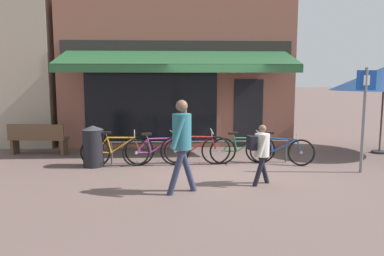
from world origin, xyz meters
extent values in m
plane|color=brown|center=(0.00, 0.00, 0.00)|extent=(160.00, 160.00, 0.00)
cube|color=#8E5647|center=(-0.99, 4.32, 2.47)|extent=(7.28, 3.00, 4.93)
cube|color=black|center=(-1.79, 2.80, 1.25)|extent=(4.00, 0.04, 2.20)
cube|color=black|center=(1.20, 2.80, 1.05)|extent=(0.90, 0.04, 2.10)
cube|color=#282623|center=(-0.99, 2.80, 3.03)|extent=(6.92, 0.06, 0.44)
cube|color=#23512D|center=(-0.99, 1.98, 2.70)|extent=(6.55, 1.69, 0.50)
cube|color=#23512D|center=(-0.99, 1.14, 2.38)|extent=(6.55, 0.03, 0.20)
cylinder|color=#47494F|center=(-0.46, 0.62, 0.55)|extent=(4.51, 0.04, 0.04)
cylinder|color=#47494F|center=(-2.67, 0.62, 0.28)|extent=(0.04, 0.04, 0.55)
cylinder|color=#47494F|center=(1.74, 0.62, 0.28)|extent=(0.04, 0.04, 0.55)
torus|color=black|center=(-1.96, 0.45, 0.36)|extent=(0.73, 0.16, 0.72)
cylinder|color=#9E9EA3|center=(-1.96, 0.45, 0.36)|extent=(0.08, 0.07, 0.07)
torus|color=black|center=(-3.00, 0.33, 0.36)|extent=(0.73, 0.16, 0.72)
cylinder|color=#9E9EA3|center=(-3.00, 0.33, 0.36)|extent=(0.08, 0.07, 0.07)
cylinder|color=orange|center=(-2.36, 0.40, 0.52)|extent=(0.59, 0.08, 0.39)
cylinder|color=orange|center=(-2.39, 0.38, 0.71)|extent=(0.65, 0.11, 0.05)
cylinder|color=orange|center=(-2.68, 0.36, 0.53)|extent=(0.12, 0.07, 0.38)
cylinder|color=orange|center=(-2.82, 0.35, 0.35)|extent=(0.37, 0.08, 0.05)
cylinder|color=orange|center=(-2.86, 0.34, 0.54)|extent=(0.32, 0.05, 0.38)
cylinder|color=orange|center=(-2.02, 0.44, 0.53)|extent=(0.15, 0.07, 0.35)
cylinder|color=#9E9EA3|center=(-2.73, 0.34, 0.77)|extent=(0.06, 0.04, 0.11)
cube|color=black|center=(-2.74, 0.34, 0.84)|extent=(0.25, 0.13, 0.05)
cylinder|color=#9E9EA3|center=(-2.07, 0.42, 0.77)|extent=(0.03, 0.04, 0.14)
cylinder|color=#9E9EA3|center=(-2.07, 0.41, 0.84)|extent=(0.08, 0.52, 0.05)
torus|color=black|center=(-1.04, 0.63, 0.34)|extent=(0.68, 0.27, 0.68)
cylinder|color=#9E9EA3|center=(-1.04, 0.63, 0.34)|extent=(0.08, 0.08, 0.07)
torus|color=black|center=(-2.03, 0.36, 0.34)|extent=(0.68, 0.27, 0.68)
cylinder|color=#9E9EA3|center=(-2.03, 0.36, 0.34)|extent=(0.08, 0.08, 0.07)
cylinder|color=#892D7A|center=(-1.41, 0.52, 0.49)|extent=(0.57, 0.16, 0.36)
cylinder|color=#892D7A|center=(-1.45, 0.50, 0.66)|extent=(0.62, 0.20, 0.05)
cylinder|color=#892D7A|center=(-1.72, 0.44, 0.49)|extent=(0.11, 0.09, 0.36)
cylinder|color=#892D7A|center=(-1.86, 0.41, 0.33)|extent=(0.36, 0.13, 0.05)
cylinder|color=#892D7A|center=(-1.89, 0.39, 0.50)|extent=(0.31, 0.09, 0.35)
cylinder|color=#892D7A|center=(-1.09, 0.61, 0.50)|extent=(0.15, 0.10, 0.33)
cylinder|color=#9E9EA3|center=(-1.77, 0.41, 0.72)|extent=(0.06, 0.05, 0.11)
cube|color=black|center=(-1.78, 0.40, 0.79)|extent=(0.26, 0.16, 0.06)
cylinder|color=#9E9EA3|center=(-1.14, 0.58, 0.72)|extent=(0.03, 0.04, 0.14)
cylinder|color=#9E9EA3|center=(-1.14, 0.57, 0.79)|extent=(0.16, 0.51, 0.06)
torus|color=black|center=(-0.08, 0.42, 0.37)|extent=(0.74, 0.15, 0.74)
cylinder|color=#9E9EA3|center=(-0.08, 0.42, 0.37)|extent=(0.07, 0.07, 0.08)
torus|color=black|center=(-1.09, 0.38, 0.37)|extent=(0.74, 0.15, 0.74)
cylinder|color=#9E9EA3|center=(-1.09, 0.38, 0.37)|extent=(0.07, 0.07, 0.08)
cylinder|color=#B21E1E|center=(-0.46, 0.39, 0.53)|extent=(0.57, 0.05, 0.39)
cylinder|color=#B21E1E|center=(-0.50, 0.37, 0.72)|extent=(0.62, 0.06, 0.05)
cylinder|color=#B21E1E|center=(-0.77, 0.38, 0.54)|extent=(0.12, 0.09, 0.39)
cylinder|color=#B21E1E|center=(-0.91, 0.39, 0.36)|extent=(0.36, 0.05, 0.05)
cylinder|color=#B21E1E|center=(-0.95, 0.37, 0.55)|extent=(0.31, 0.07, 0.38)
cylinder|color=#B21E1E|center=(-0.13, 0.40, 0.54)|extent=(0.15, 0.08, 0.35)
cylinder|color=#9E9EA3|center=(-0.82, 0.35, 0.78)|extent=(0.06, 0.04, 0.11)
cube|color=black|center=(-0.84, 0.34, 0.85)|extent=(0.24, 0.11, 0.06)
cylinder|color=#9E9EA3|center=(-0.19, 0.37, 0.78)|extent=(0.03, 0.04, 0.14)
cylinder|color=#9E9EA3|center=(-0.19, 0.36, 0.85)|extent=(0.04, 0.52, 0.08)
torus|color=black|center=(1.12, 0.54, 0.33)|extent=(0.68, 0.13, 0.67)
cylinder|color=#9E9EA3|center=(1.12, 0.54, 0.33)|extent=(0.07, 0.07, 0.07)
torus|color=black|center=(0.10, 0.48, 0.33)|extent=(0.68, 0.13, 0.67)
cylinder|color=#9E9EA3|center=(0.10, 0.48, 0.33)|extent=(0.07, 0.07, 0.07)
cylinder|color=#23703D|center=(0.73, 0.51, 0.48)|extent=(0.57, 0.05, 0.36)
cylinder|color=#23703D|center=(0.69, 0.49, 0.66)|extent=(0.63, 0.08, 0.05)
cylinder|color=#23703D|center=(0.42, 0.49, 0.49)|extent=(0.12, 0.07, 0.35)
cylinder|color=#23703D|center=(0.28, 0.49, 0.33)|extent=(0.36, 0.06, 0.05)
cylinder|color=#23703D|center=(0.24, 0.48, 0.50)|extent=(0.31, 0.04, 0.35)
cylinder|color=#23703D|center=(1.06, 0.53, 0.49)|extent=(0.15, 0.07, 0.32)
cylinder|color=#9E9EA3|center=(0.37, 0.47, 0.71)|extent=(0.06, 0.04, 0.11)
cube|color=black|center=(0.35, 0.46, 0.78)|extent=(0.25, 0.12, 0.06)
cylinder|color=#9E9EA3|center=(1.01, 0.51, 0.72)|extent=(0.03, 0.04, 0.14)
cylinder|color=#9E9EA3|center=(1.01, 0.50, 0.79)|extent=(0.06, 0.52, 0.06)
torus|color=black|center=(2.01, 0.24, 0.32)|extent=(0.66, 0.37, 0.65)
cylinder|color=#9E9EA3|center=(2.01, 0.24, 0.32)|extent=(0.09, 0.09, 0.08)
torus|color=black|center=(1.03, 0.63, 0.32)|extent=(0.66, 0.37, 0.65)
cylinder|color=#9E9EA3|center=(1.03, 0.63, 0.32)|extent=(0.09, 0.09, 0.08)
cylinder|color=#1E4793|center=(1.64, 0.41, 0.47)|extent=(0.57, 0.20, 0.35)
cylinder|color=#1E4793|center=(1.61, 0.45, 0.63)|extent=(0.62, 0.27, 0.05)
cylinder|color=#1E4793|center=(1.34, 0.53, 0.47)|extent=(0.10, 0.12, 0.34)
cylinder|color=#1E4793|center=(1.20, 0.56, 0.31)|extent=(0.36, 0.17, 0.05)
cylinder|color=#1E4793|center=(1.17, 0.60, 0.48)|extent=(0.32, 0.10, 0.34)
cylinder|color=#1E4793|center=(1.96, 0.29, 0.47)|extent=(0.14, 0.13, 0.31)
cylinder|color=#9E9EA3|center=(1.30, 0.58, 0.69)|extent=(0.06, 0.06, 0.11)
cube|color=black|center=(1.29, 0.60, 0.76)|extent=(0.26, 0.19, 0.06)
cylinder|color=#9E9EA3|center=(1.92, 0.34, 0.69)|extent=(0.04, 0.05, 0.14)
cylinder|color=#9E9EA3|center=(1.92, 0.35, 0.76)|extent=(0.21, 0.49, 0.10)
cylinder|color=#282D47|center=(-0.86, -1.72, 0.42)|extent=(0.36, 0.15, 0.86)
cylinder|color=#282D47|center=(-1.09, -1.93, 0.42)|extent=(0.36, 0.15, 0.86)
cylinder|color=#286675|center=(-0.98, -1.82, 1.16)|extent=(0.38, 0.38, 0.66)
sphere|color=brown|center=(-0.98, -1.82, 1.63)|extent=(0.22, 0.22, 0.22)
cylinder|color=#286675|center=(-1.05, -2.03, 1.16)|extent=(0.30, 0.19, 0.59)
cylinder|color=#286675|center=(-0.94, -1.61, 1.31)|extent=(0.22, 0.20, 0.29)
cylinder|color=brown|center=(-0.91, -1.61, 1.40)|extent=(0.14, 0.19, 0.44)
cube|color=black|center=(-0.93, -1.66, 1.61)|extent=(0.03, 0.07, 0.14)
cylinder|color=black|center=(0.71, -1.26, 0.29)|extent=(0.27, 0.13, 0.61)
cylinder|color=black|center=(0.57, -1.45, 0.29)|extent=(0.27, 0.13, 0.61)
cylinder|color=beige|center=(0.64, -1.35, 0.81)|extent=(0.34, 0.34, 0.46)
sphere|color=brown|center=(0.64, -1.35, 1.14)|extent=(0.15, 0.15, 0.15)
cylinder|color=beige|center=(0.60, -1.53, 0.81)|extent=(0.23, 0.17, 0.41)
cylinder|color=beige|center=(0.68, -1.17, 0.81)|extent=(0.23, 0.17, 0.41)
cube|color=black|center=(0.42, -1.39, 0.86)|extent=(0.18, 0.27, 0.28)
cylinder|color=black|center=(-3.07, 0.40, 0.45)|extent=(0.50, 0.50, 0.90)
cone|color=#33353A|center=(-3.07, 0.40, 0.95)|extent=(0.51, 0.51, 0.10)
cylinder|color=slate|center=(3.14, -0.50, 1.18)|extent=(0.07, 0.07, 2.37)
cube|color=#14429E|center=(3.14, -0.51, 2.09)|extent=(0.44, 0.02, 0.44)
cube|color=white|center=(3.14, -0.53, 2.09)|extent=(0.14, 0.01, 0.22)
cylinder|color=#4C3D2D|center=(4.79, 1.65, 1.20)|extent=(0.05, 0.05, 2.40)
cone|color=navy|center=(4.79, 1.65, 2.12)|extent=(2.93, 2.93, 0.66)
cylinder|color=#262628|center=(4.79, 1.65, 0.03)|extent=(0.44, 0.44, 0.06)
cube|color=brown|center=(-4.91, 2.00, 0.45)|extent=(1.64, 0.63, 0.06)
cube|color=brown|center=(-4.93, 1.81, 0.67)|extent=(1.59, 0.24, 0.40)
cube|color=brown|center=(-5.63, 2.09, 0.23)|extent=(0.12, 0.36, 0.45)
cube|color=brown|center=(-4.20, 1.92, 0.23)|extent=(0.12, 0.36, 0.45)
camera|label=1|loc=(-1.14, -8.61, 2.13)|focal=35.00mm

